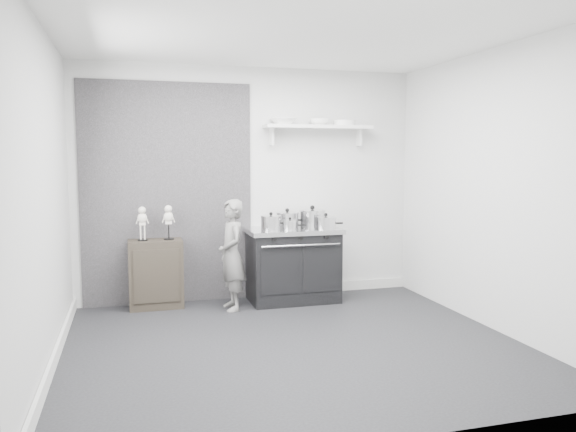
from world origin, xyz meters
The scene contains 16 objects.
ground centered at (0.00, 0.00, 0.00)m, with size 4.00×4.00×0.00m, color black.
room_shell centered at (-0.09, 0.15, 1.64)m, with size 4.02×3.62×2.71m.
wall_shelf centered at (0.80, 1.68, 2.01)m, with size 1.30×0.26×0.24m.
stove centered at (0.43, 1.48, 0.43)m, with size 1.06×0.66×0.85m.
side_cabinet centered at (-1.11, 1.61, 0.38)m, with size 0.58×0.34×0.76m, color black.
child centered at (-0.32, 1.29, 0.61)m, with size 0.44×0.29×1.21m, color slate.
pot_front_left centered at (0.15, 1.39, 0.93)m, with size 0.32×0.23×0.20m.
pot_back_left centered at (0.39, 1.58, 0.94)m, with size 0.36×0.27×0.22m.
pot_back_right centered at (0.70, 1.57, 0.95)m, with size 0.40×0.31×0.25m.
pot_front_right centered at (0.76, 1.28, 0.92)m, with size 0.32×0.24×0.19m.
pot_front_center centered at (0.36, 1.34, 0.91)m, with size 0.26×0.18×0.14m.
skeleton_full centered at (-1.24, 1.61, 0.97)m, with size 0.12×0.08×0.43m, color beige, non-canonical shape.
skeleton_torso centered at (-0.96, 1.61, 0.98)m, with size 0.12×0.08×0.44m, color beige, non-canonical shape.
bowl_large centered at (0.37, 1.67, 2.08)m, with size 0.30×0.30×0.07m, color white.
bowl_small centered at (0.81, 1.67, 2.08)m, with size 0.23×0.23×0.07m, color white.
plate_stack centered at (1.13, 1.67, 2.07)m, with size 0.26×0.26×0.06m, color white.
Camera 1 is at (-1.37, -4.66, 1.66)m, focal length 35.00 mm.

